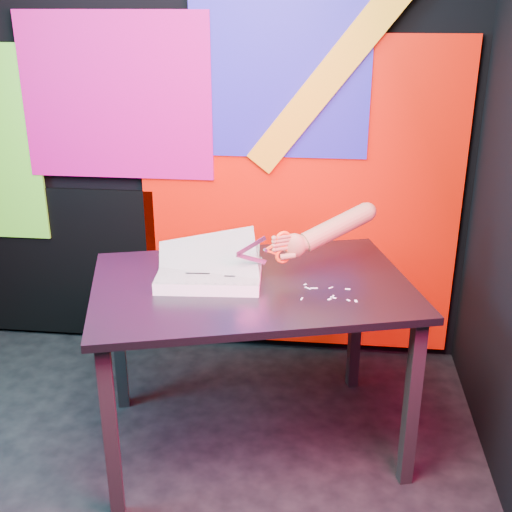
# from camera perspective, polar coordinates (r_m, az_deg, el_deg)

# --- Properties ---
(room) EXTENTS (3.01, 3.01, 2.71)m
(room) POSITION_cam_1_polar(r_m,az_deg,el_deg) (1.87, -18.89, 7.25)
(room) COLOR black
(room) RESTS_ON ground
(backdrop) EXTENTS (2.88, 0.05, 2.08)m
(backdrop) POSITION_cam_1_polar(r_m,az_deg,el_deg) (3.29, -6.56, 6.99)
(backdrop) COLOR red
(backdrop) RESTS_ON ground
(work_table) EXTENTS (1.42, 1.13, 0.75)m
(work_table) POSITION_cam_1_polar(r_m,az_deg,el_deg) (2.57, -0.39, -4.10)
(work_table) COLOR #272727
(work_table) RESTS_ON ground
(printout_stack) EXTENTS (0.44, 0.32, 0.21)m
(printout_stack) POSITION_cam_1_polar(r_m,az_deg,el_deg) (2.54, -4.13, -1.66)
(printout_stack) COLOR white
(printout_stack) RESTS_ON work_table
(scissors) EXTENTS (0.21, 0.13, 0.13)m
(scissors) POSITION_cam_1_polar(r_m,az_deg,el_deg) (2.50, 2.09, 0.72)
(scissors) COLOR #AAADB7
(scissors) RESTS_ON printout_stack
(hand_forearm) EXTENTS (0.40, 0.26, 0.19)m
(hand_forearm) POSITION_cam_1_polar(r_m,az_deg,el_deg) (2.58, 6.57, 2.32)
(hand_forearm) COLOR #855C49
(hand_forearm) RESTS_ON work_table
(paper_clippings) EXTENTS (0.21, 0.15, 0.00)m
(paper_clippings) POSITION_cam_1_polar(r_m,az_deg,el_deg) (2.45, 6.46, -3.34)
(paper_clippings) COLOR white
(paper_clippings) RESTS_ON work_table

